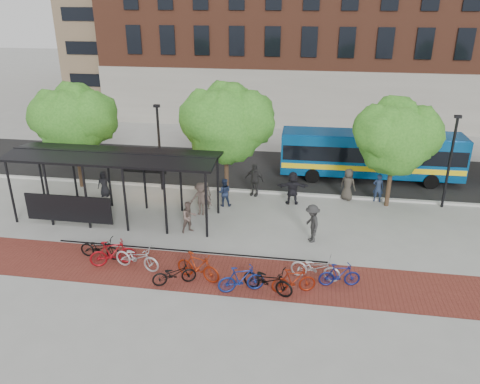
# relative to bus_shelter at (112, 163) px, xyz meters

# --- Properties ---
(ground) EXTENTS (160.00, 160.00, 0.00)m
(ground) POSITION_rel_bus_shelter_xyz_m (8.13, 0.48, -3.00)
(ground) COLOR #9E9E99
(ground) RESTS_ON ground
(asphalt_street) EXTENTS (160.00, 8.00, 0.01)m
(asphalt_street) POSITION_rel_bus_shelter_xyz_m (8.13, 8.48, -2.99)
(asphalt_street) COLOR black
(asphalt_street) RESTS_ON ground
(curb) EXTENTS (160.00, 0.25, 0.12)m
(curb) POSITION_rel_bus_shelter_xyz_m (8.13, 4.48, -2.94)
(curb) COLOR #B7B7B2
(curb) RESTS_ON ground
(brick_strip) EXTENTS (24.00, 3.00, 0.01)m
(brick_strip) POSITION_rel_bus_shelter_xyz_m (6.13, -4.52, -3.00)
(brick_strip) COLOR maroon
(brick_strip) RESTS_ON ground
(bike_rack_rail) EXTENTS (12.00, 0.05, 0.95)m
(bike_rack_rail) POSITION_rel_bus_shelter_xyz_m (4.83, -3.62, -3.00)
(bike_rack_rail) COLOR black
(bike_rack_rail) RESTS_ON ground
(building_brick) EXTENTS (55.00, 14.00, 20.00)m
(building_brick) POSITION_rel_bus_shelter_xyz_m (18.13, 26.48, 7.00)
(building_brick) COLOR brown
(building_brick) RESTS_ON ground
(bus_shelter) EXTENTS (10.60, 3.07, 3.60)m
(bus_shelter) POSITION_rel_bus_shelter_xyz_m (0.00, 0.00, 0.00)
(bus_shelter) COLOR black
(bus_shelter) RESTS_ON ground
(tree_a) EXTENTS (4.90, 4.00, 6.18)m
(tree_a) POSITION_rel_bus_shelter_xyz_m (-3.77, 3.83, 1.24)
(tree_a) COLOR #382619
(tree_a) RESTS_ON ground
(tree_b) EXTENTS (5.15, 4.20, 6.47)m
(tree_b) POSITION_rel_bus_shelter_xyz_m (5.23, 3.83, 1.46)
(tree_b) COLOR #382619
(tree_b) RESTS_ON ground
(tree_c) EXTENTS (4.66, 3.80, 5.92)m
(tree_c) POSITION_rel_bus_shelter_xyz_m (14.22, 3.83, 1.06)
(tree_c) COLOR #382619
(tree_c) RESTS_ON ground
(lamp_post_left) EXTENTS (0.35, 0.20, 5.12)m
(lamp_post_left) POSITION_rel_bus_shelter_xyz_m (1.13, 4.08, -0.25)
(lamp_post_left) COLOR black
(lamp_post_left) RESTS_ON ground
(lamp_post_right) EXTENTS (0.35, 0.20, 5.12)m
(lamp_post_right) POSITION_rel_bus_shelter_xyz_m (17.13, 4.08, -0.25)
(lamp_post_right) COLOR black
(lamp_post_right) RESTS_ON ground
(bus) EXTENTS (11.08, 2.80, 2.98)m
(bus) POSITION_rel_bus_shelter_xyz_m (13.50, 7.89, -1.29)
(bus) COLOR #074886
(bus) RESTS_ON ground
(bike_0) EXTENTS (1.94, 0.81, 1.00)m
(bike_0) POSITION_rel_bus_shelter_xyz_m (0.93, -4.05, -2.50)
(bike_0) COLOR black
(bike_0) RESTS_ON ground
(bike_1) EXTENTS (1.99, 1.29, 1.16)m
(bike_1) POSITION_rel_bus_shelter_xyz_m (1.72, -4.51, -2.42)
(bike_1) COLOR maroon
(bike_1) RESTS_ON ground
(bike_2) EXTENTS (2.20, 1.16, 1.10)m
(bike_2) POSITION_rel_bus_shelter_xyz_m (2.86, -4.64, -2.45)
(bike_2) COLOR #BCBCBF
(bike_2) RESTS_ON ground
(bike_4) EXTENTS (1.87, 1.29, 0.93)m
(bike_4) POSITION_rel_bus_shelter_xyz_m (4.73, -5.50, -2.53)
(bike_4) COLOR black
(bike_4) RESTS_ON ground
(bike_5) EXTENTS (2.06, 1.14, 1.19)m
(bike_5) POSITION_rel_bus_shelter_xyz_m (5.60, -5.02, -2.40)
(bike_5) COLOR maroon
(bike_5) RESTS_ON ground
(bike_7) EXTENTS (1.92, 1.13, 1.12)m
(bike_7) POSITION_rel_bus_shelter_xyz_m (7.47, -5.59, -2.44)
(bike_7) COLOR navy
(bike_7) RESTS_ON ground
(bike_8) EXTENTS (2.21, 1.34, 1.10)m
(bike_8) POSITION_rel_bus_shelter_xyz_m (8.49, -5.47, -2.45)
(bike_8) COLOR black
(bike_8) RESTS_ON ground
(bike_9) EXTENTS (1.82, 0.94, 1.05)m
(bike_9) POSITION_rel_bus_shelter_xyz_m (9.48, -5.32, -2.47)
(bike_9) COLOR maroon
(bike_9) RESTS_ON ground
(bike_10) EXTENTS (2.12, 1.03, 1.07)m
(bike_10) POSITION_rel_bus_shelter_xyz_m (10.30, -4.24, -2.46)
(bike_10) COLOR #BABABD
(bike_10) RESTS_ON ground
(bike_11) EXTENTS (1.72, 0.75, 1.00)m
(bike_11) POSITION_rel_bus_shelter_xyz_m (11.26, -4.59, -2.50)
(bike_11) COLOR navy
(bike_11) RESTS_ON ground
(pedestrian_0) EXTENTS (0.81, 0.59, 1.52)m
(pedestrian_0) POSITION_rel_bus_shelter_xyz_m (-1.82, 2.58, -2.24)
(pedestrian_0) COLOR black
(pedestrian_0) RESTS_ON ground
(pedestrian_1) EXTENTS (0.63, 0.46, 1.61)m
(pedestrian_1) POSITION_rel_bus_shelter_xyz_m (4.36, 1.76, -2.19)
(pedestrian_1) COLOR #453C37
(pedestrian_1) RESTS_ON ground
(pedestrian_2) EXTENTS (0.86, 0.72, 1.59)m
(pedestrian_2) POSITION_rel_bus_shelter_xyz_m (5.26, 2.34, -2.20)
(pedestrian_2) COLOR #1D2844
(pedestrian_2) RESTS_ON ground
(pedestrian_3) EXTENTS (1.18, 0.71, 1.80)m
(pedestrian_3) POSITION_rel_bus_shelter_xyz_m (4.27, 1.03, -2.10)
(pedestrian_3) COLOR #4E413A
(pedestrian_3) RESTS_ON ground
(pedestrian_4) EXTENTS (1.22, 0.80, 1.93)m
(pedestrian_4) POSITION_rel_bus_shelter_xyz_m (6.70, 4.08, -2.03)
(pedestrian_4) COLOR #2A2A2A
(pedestrian_4) RESTS_ON ground
(pedestrian_5) EXTENTS (1.80, 0.77, 1.88)m
(pedestrian_5) POSITION_rel_bus_shelter_xyz_m (8.95, 3.21, -2.06)
(pedestrian_5) COLOR black
(pedestrian_5) RESTS_ON ground
(pedestrian_6) EXTENTS (1.07, 0.95, 1.84)m
(pedestrian_6) POSITION_rel_bus_shelter_xyz_m (12.00, 4.28, -2.08)
(pedestrian_6) COLOR #38332C
(pedestrian_6) RESTS_ON ground
(pedestrian_7) EXTENTS (0.64, 0.47, 1.64)m
(pedestrian_7) POSITION_rel_bus_shelter_xyz_m (13.67, 4.28, -2.18)
(pedestrian_7) COLOR #1F2C4A
(pedestrian_7) RESTS_ON ground
(pedestrian_8) EXTENTS (0.99, 0.96, 1.60)m
(pedestrian_8) POSITION_rel_bus_shelter_xyz_m (4.17, -1.02, -2.20)
(pedestrian_8) COLOR brown
(pedestrian_8) RESTS_ON ground
(pedestrian_9) EXTENTS (1.04, 1.36, 1.86)m
(pedestrian_9) POSITION_rel_bus_shelter_xyz_m (10.09, -1.02, -2.07)
(pedestrian_9) COLOR #2B2B2B
(pedestrian_9) RESTS_ON ground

